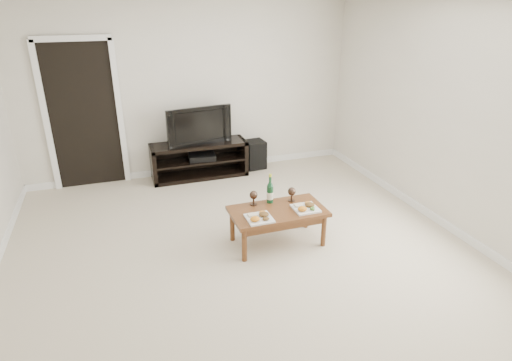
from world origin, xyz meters
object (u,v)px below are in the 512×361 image
object	(u,v)px
television	(197,125)
coffee_table	(277,226)
media_console	(199,160)
subwoofer	(255,154)

from	to	relation	value
television	coffee_table	bearing A→B (deg)	-87.95
media_console	subwoofer	distance (m)	0.94
television	subwoofer	size ratio (longest dim) A/B	2.17
media_console	coffee_table	world-z (taller)	media_console
media_console	television	bearing A→B (deg)	180.00
coffee_table	media_console	bearing A→B (deg)	100.57
television	coffee_table	xyz separation A→B (m)	(0.42, -2.24, -0.63)
television	coffee_table	size ratio (longest dim) A/B	0.95
media_console	subwoofer	bearing A→B (deg)	5.20
coffee_table	subwoofer	bearing A→B (deg)	77.46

